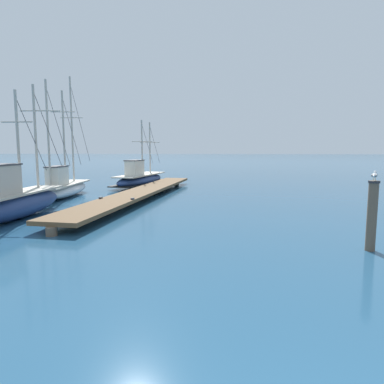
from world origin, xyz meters
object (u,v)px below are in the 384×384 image
object	(u,v)px
fishing_boat_1	(63,187)
fishing_boat_2	(16,201)
mooring_piling	(372,215)
fishing_boat_0	(140,178)
perched_seagull	(375,175)

from	to	relation	value
fishing_boat_1	fishing_boat_2	size ratio (longest dim) A/B	1.16
fishing_boat_2	mooring_piling	xyz separation A→B (m)	(12.54, -2.94, 0.30)
fishing_boat_0	perched_seagull	size ratio (longest dim) A/B	21.32
fishing_boat_2	mooring_piling	world-z (taller)	fishing_boat_2
fishing_boat_0	fishing_boat_2	world-z (taller)	fishing_boat_2
fishing_boat_0	fishing_boat_1	distance (m)	7.07
mooring_piling	fishing_boat_2	bearing A→B (deg)	166.82
fishing_boat_1	perched_seagull	world-z (taller)	fishing_boat_1
fishing_boat_0	fishing_boat_2	distance (m)	12.79
fishing_boat_0	mooring_piling	bearing A→B (deg)	-55.00
fishing_boat_0	fishing_boat_1	xyz separation A→B (m)	(-2.81, -6.49, 0.04)
fishing_boat_1	perched_seagull	size ratio (longest dim) A/B	23.12
fishing_boat_0	mooring_piling	world-z (taller)	fishing_boat_0
fishing_boat_1	fishing_boat_2	bearing A→B (deg)	-78.91
mooring_piling	perched_seagull	world-z (taller)	perched_seagull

